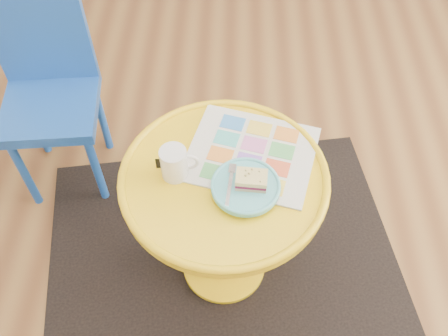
{
  "coord_description": "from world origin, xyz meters",
  "views": [
    {
      "loc": [
        -0.26,
        -0.77,
        1.72
      ],
      "look_at": [
        -0.28,
        0.06,
        0.61
      ],
      "focal_mm": 40.0,
      "sensor_mm": 36.0,
      "label": 1
    }
  ],
  "objects_px": {
    "side_table": "(224,207)",
    "newspaper": "(251,154)",
    "plate": "(246,187)",
    "chair": "(49,87)",
    "mug": "(175,162)"
  },
  "relations": [
    {
      "from": "plate",
      "to": "side_table",
      "type": "bearing_deg",
      "value": 141.33
    },
    {
      "from": "plate",
      "to": "chair",
      "type": "bearing_deg",
      "value": 143.2
    },
    {
      "from": "side_table",
      "to": "chair",
      "type": "height_order",
      "value": "chair"
    },
    {
      "from": "mug",
      "to": "chair",
      "type": "bearing_deg",
      "value": 134.47
    },
    {
      "from": "newspaper",
      "to": "mug",
      "type": "relative_size",
      "value": 3.32
    },
    {
      "from": "side_table",
      "to": "plate",
      "type": "bearing_deg",
      "value": -38.67
    },
    {
      "from": "chair",
      "to": "mug",
      "type": "distance_m",
      "value": 0.73
    },
    {
      "from": "chair",
      "to": "plate",
      "type": "xyz_separation_m",
      "value": [
        0.71,
        -0.53,
        0.15
      ]
    },
    {
      "from": "chair",
      "to": "newspaper",
      "type": "distance_m",
      "value": 0.84
    },
    {
      "from": "chair",
      "to": "newspaper",
      "type": "bearing_deg",
      "value": -34.46
    },
    {
      "from": "newspaper",
      "to": "plate",
      "type": "height_order",
      "value": "plate"
    },
    {
      "from": "newspaper",
      "to": "mug",
      "type": "height_order",
      "value": "mug"
    },
    {
      "from": "side_table",
      "to": "plate",
      "type": "height_order",
      "value": "plate"
    },
    {
      "from": "side_table",
      "to": "newspaper",
      "type": "bearing_deg",
      "value": 46.77
    },
    {
      "from": "side_table",
      "to": "newspaper",
      "type": "relative_size",
      "value": 1.66
    }
  ]
}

